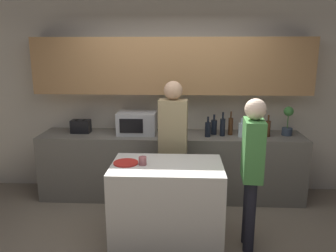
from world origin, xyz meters
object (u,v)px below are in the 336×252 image
(bottle_4, at_px, (241,130))
(bottle_5, at_px, (247,127))
(bottle_3, at_px, (231,126))
(person_center, at_px, (252,163))
(bottle_0, at_px, (208,129))
(toaster, at_px, (81,126))
(cup_0, at_px, (143,161))
(person_left, at_px, (173,137))
(potted_plant, at_px, (288,121))
(bottle_6, at_px, (258,130))
(bottle_2, at_px, (223,127))
(plate_on_island, at_px, (126,163))
(bottle_1, at_px, (214,127))
(microwave, at_px, (137,123))
(bottle_7, at_px, (268,128))

(bottle_4, xyz_separation_m, bottle_5, (0.11, 0.19, -0.00))
(bottle_3, bearing_deg, person_center, -87.63)
(bottle_0, bearing_deg, toaster, 175.64)
(cup_0, distance_m, person_left, 0.70)
(potted_plant, height_order, bottle_3, potted_plant)
(bottle_6, distance_m, person_center, 1.21)
(bottle_6, height_order, person_left, person_left)
(bottle_2, relative_size, person_center, 0.20)
(potted_plant, height_order, plate_on_island, potted_plant)
(bottle_5, bearing_deg, bottle_6, -52.29)
(bottle_3, relative_size, bottle_4, 1.27)
(bottle_1, distance_m, bottle_4, 0.37)
(person_center, bearing_deg, person_left, 54.70)
(bottle_2, bearing_deg, plate_on_island, -135.87)
(toaster, bearing_deg, bottle_5, 1.95)
(bottle_1, distance_m, person_left, 0.78)
(bottle_3, bearing_deg, bottle_4, -37.57)
(potted_plant, bearing_deg, bottle_5, 171.40)
(plate_on_island, bearing_deg, toaster, 125.56)
(cup_0, bearing_deg, plate_on_island, 170.95)
(potted_plant, xyz_separation_m, bottle_5, (-0.52, 0.08, -0.10))
(microwave, distance_m, bottle_0, 0.98)
(bottle_5, height_order, plate_on_island, bottle_5)
(toaster, height_order, plate_on_island, toaster)
(microwave, height_order, person_left, person_left)
(microwave, bearing_deg, bottle_2, -3.72)
(bottle_1, height_order, bottle_7, bottle_7)
(microwave, xyz_separation_m, plate_on_island, (0.04, -1.16, -0.16))
(bottle_2, height_order, bottle_4, bottle_2)
(bottle_2, xyz_separation_m, bottle_6, (0.48, 0.00, -0.04))
(toaster, height_order, bottle_3, bottle_3)
(potted_plant, relative_size, bottle_3, 1.22)
(toaster, distance_m, bottle_4, 2.21)
(cup_0, bearing_deg, person_center, -2.26)
(plate_on_island, bearing_deg, bottle_4, 37.53)
(potted_plant, xyz_separation_m, bottle_7, (-0.28, -0.08, -0.09))
(bottle_1, xyz_separation_m, cup_0, (-0.83, -1.19, -0.08))
(plate_on_island, bearing_deg, cup_0, -9.05)
(microwave, xyz_separation_m, bottle_4, (1.41, -0.11, -0.05))
(bottle_1, xyz_separation_m, bottle_5, (0.47, 0.08, -0.01))
(person_center, bearing_deg, bottle_0, 22.81)
(bottle_5, bearing_deg, person_center, -98.38)
(microwave, height_order, cup_0, microwave)
(bottle_7, xyz_separation_m, plate_on_island, (-1.72, -1.08, -0.13))
(bottle_0, xyz_separation_m, bottle_2, (0.20, 0.06, 0.02))
(bottle_7, distance_m, person_left, 1.34)
(toaster, distance_m, plate_on_island, 1.44)
(toaster, relative_size, bottle_5, 1.07)
(microwave, height_order, plate_on_island, microwave)
(bottle_6, relative_size, person_left, 0.13)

